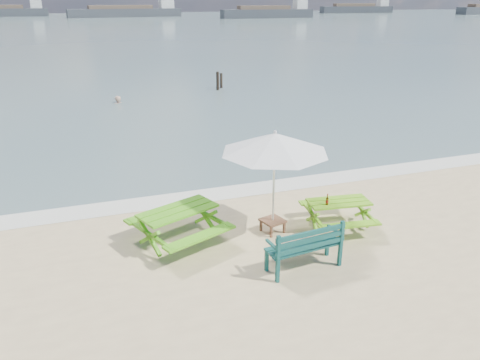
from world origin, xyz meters
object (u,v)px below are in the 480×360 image
object	(u,v)px
park_bench	(304,255)
patio_umbrella	(275,143)
picnic_table_left	(179,227)
side_table	(273,225)
picnic_table_right	(338,215)
swimmer	(119,112)
beer_bottle	(327,201)

from	to	relation	value
park_bench	patio_umbrella	xyz separation A→B (m)	(0.02, 1.65, 1.88)
picnic_table_left	patio_umbrella	bearing A→B (deg)	-5.57
side_table	patio_umbrella	xyz separation A→B (m)	(0.00, 0.00, 2.01)
picnic_table_right	side_table	size ratio (longest dim) A/B	2.96
side_table	picnic_table_left	bearing A→B (deg)	174.43
picnic_table_right	swimmer	xyz separation A→B (m)	(-3.58, 16.13, -0.83)
patio_umbrella	swimmer	size ratio (longest dim) A/B	1.73
patio_umbrella	beer_bottle	size ratio (longest dim) A/B	11.42
picnic_table_left	picnic_table_right	world-z (taller)	picnic_table_left
patio_umbrella	swimmer	bearing A→B (deg)	97.33
side_table	park_bench	bearing A→B (deg)	-90.72
park_bench	beer_bottle	distance (m)	1.81
patio_umbrella	picnic_table_left	bearing A→B (deg)	174.43
picnic_table_right	park_bench	xyz separation A→B (m)	(-1.57, -1.35, -0.03)
picnic_table_left	side_table	distance (m)	2.19
side_table	patio_umbrella	size ratio (longest dim) A/B	0.20
park_bench	beer_bottle	size ratio (longest dim) A/B	6.12
picnic_table_left	beer_bottle	bearing A→B (deg)	-10.01
picnic_table_left	park_bench	world-z (taller)	park_bench
side_table	patio_umbrella	world-z (taller)	patio_umbrella
swimmer	patio_umbrella	bearing A→B (deg)	-82.67
park_bench	swimmer	bearing A→B (deg)	96.58
picnic_table_right	beer_bottle	xyz separation A→B (m)	(-0.37, -0.08, 0.44)
picnic_table_left	side_table	bearing A→B (deg)	-5.57
park_bench	patio_umbrella	size ratio (longest dim) A/B	0.54
picnic_table_right	side_table	xyz separation A→B (m)	(-1.55, 0.30, -0.17)
park_bench	swimmer	distance (m)	17.61
beer_bottle	swimmer	size ratio (longest dim) A/B	0.15
picnic_table_left	patio_umbrella	xyz separation A→B (m)	(2.17, -0.21, 1.79)
park_bench	beer_bottle	world-z (taller)	park_bench
picnic_table_right	swimmer	world-z (taller)	picnic_table_right
picnic_table_right	swimmer	distance (m)	16.54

